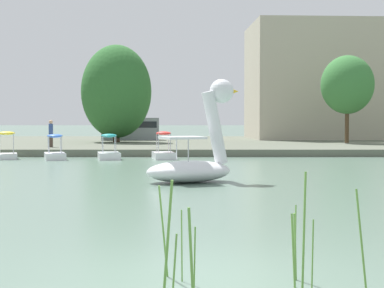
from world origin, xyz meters
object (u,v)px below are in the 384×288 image
(pedal_boat_red, at_px, (165,152))
(pedal_boat_yellow, at_px, (8,151))
(pedal_boat_blue, at_px, (57,152))
(tree_willow_overhanging, at_px, (118,92))
(parked_van, at_px, (132,128))
(person_on_path, at_px, (53,133))
(swan_boat, at_px, (197,155))
(pedal_boat_teal, at_px, (111,153))
(tree_broadleaf_behind_dock, at_px, (349,85))

(pedal_boat_red, height_order, pedal_boat_yellow, same)
(pedal_boat_red, bearing_deg, pedal_boat_blue, -176.17)
(tree_willow_overhanging, bearing_deg, pedal_boat_blue, -96.92)
(pedal_boat_yellow, relative_size, parked_van, 0.41)
(pedal_boat_blue, relative_size, person_on_path, 1.30)
(swan_boat, distance_m, pedal_boat_red, 12.39)
(pedal_boat_teal, relative_size, tree_broadleaf_behind_dock, 0.35)
(pedal_boat_red, distance_m, tree_willow_overhanging, 14.42)
(pedal_boat_yellow, distance_m, person_on_path, 5.04)
(tree_broadleaf_behind_dock, xyz_separation_m, person_on_path, (-20.17, -6.75, -3.34))
(tree_broadleaf_behind_dock, height_order, parked_van, tree_broadleaf_behind_dock)
(swan_boat, distance_m, pedal_boat_teal, 13.09)
(pedal_boat_red, distance_m, pedal_boat_yellow, 8.60)
(pedal_boat_red, xyz_separation_m, parked_van, (-3.61, 17.77, 1.04))
(pedal_boat_blue, bearing_deg, pedal_boat_teal, 6.80)
(tree_willow_overhanging, distance_m, parked_van, 5.38)
(pedal_boat_blue, distance_m, pedal_boat_yellow, 2.79)
(pedal_boat_yellow, bearing_deg, swan_boat, -50.24)
(pedal_boat_teal, distance_m, person_on_path, 6.59)
(swan_boat, relative_size, pedal_boat_yellow, 1.78)
(pedal_boat_blue, bearing_deg, swan_boat, -57.59)
(pedal_boat_yellow, bearing_deg, pedal_boat_teal, -1.51)
(pedal_boat_yellow, distance_m, tree_broadleaf_behind_dock, 24.76)
(pedal_boat_red, height_order, person_on_path, person_on_path)
(swan_boat, height_order, parked_van, swan_boat)
(pedal_boat_teal, bearing_deg, swan_boat, -69.10)
(swan_boat, bearing_deg, pedal_boat_teal, 110.90)
(person_on_path, distance_m, parked_van, 13.41)
(pedal_boat_red, bearing_deg, pedal_boat_teal, -179.05)
(pedal_boat_yellow, bearing_deg, pedal_boat_blue, -10.12)
(pedal_boat_yellow, relative_size, tree_broadleaf_behind_dock, 0.32)
(pedal_boat_red, height_order, pedal_boat_teal, pedal_boat_red)
(pedal_boat_red, bearing_deg, person_on_path, 146.16)
(pedal_boat_red, xyz_separation_m, person_on_path, (-7.26, 4.87, 0.95))
(swan_boat, relative_size, pedal_boat_blue, 1.63)
(pedal_boat_blue, height_order, tree_broadleaf_behind_dock, tree_broadleaf_behind_dock)
(swan_boat, relative_size, pedal_boat_teal, 1.61)
(pedal_boat_red, xyz_separation_m, pedal_boat_blue, (-5.85, -0.39, -0.00))
(pedal_boat_blue, height_order, person_on_path, person_on_path)
(pedal_boat_teal, height_order, tree_willow_overhanging, tree_willow_overhanging)
(pedal_boat_blue, xyz_separation_m, person_on_path, (-1.41, 5.26, 0.95))
(person_on_path, bearing_deg, pedal_boat_blue, -74.98)
(tree_willow_overhanging, bearing_deg, swan_boat, -77.01)
(swan_boat, xyz_separation_m, pedal_boat_yellow, (-10.28, 12.36, -0.52))
(person_on_path, xyz_separation_m, parked_van, (3.65, 12.90, 0.09))
(swan_boat, height_order, person_on_path, swan_boat)
(tree_broadleaf_behind_dock, bearing_deg, pedal_boat_red, -138.02)
(pedal_boat_blue, relative_size, tree_broadleaf_behind_dock, 0.34)
(pedal_boat_red, relative_size, person_on_path, 1.17)
(pedal_boat_teal, relative_size, parked_van, 0.46)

